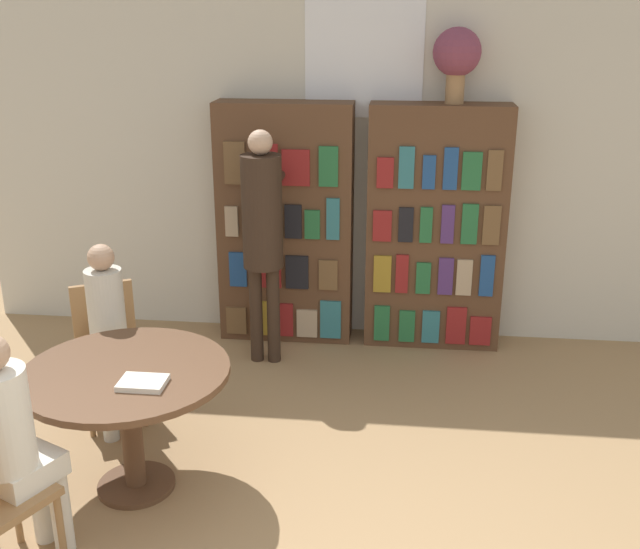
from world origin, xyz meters
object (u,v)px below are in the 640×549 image
Objects in this scene: bookshelf_left at (286,224)px; flower_vase at (457,55)px; librarian_standing at (263,225)px; seated_reader_left at (109,330)px; reading_table at (128,391)px; chair_left_side at (108,345)px; seated_reader_right at (12,437)px; bookshelf_right at (435,229)px.

bookshelf_left is 1.84m from flower_vase.
seated_reader_left is at bearing -126.06° from librarian_standing.
librarian_standing is at bearing 75.36° from reading_table.
bookshelf_left is 1.08× the size of librarian_standing.
flower_vase is at bearing -172.19° from seated_reader_left.
chair_left_side is 1.47m from seated_reader_right.
reading_table is 1.84m from librarian_standing.
bookshelf_right is 2.13× the size of chair_left_side.
librarian_standing is (0.45, 1.71, 0.48)m from reading_table.
librarian_standing is at bearing -162.28° from chair_left_side.
flower_vase is 3.32m from reading_table.
seated_reader_right reaches higher than reading_table.
librarian_standing is at bearing -154.63° from seated_reader_left.
seated_reader_left is at bearing -119.03° from bookshelf_left.
seated_reader_left is at bearing -142.58° from bookshelf_right.
chair_left_side is 0.73× the size of seated_reader_left.
reading_table is (-1.73, -2.22, -0.34)m from bookshelf_right.
flower_vase is 3.12m from seated_reader_left.
flower_vase reaches higher than chair_left_side.
flower_vase is at bearing 20.27° from librarian_standing.
seated_reader_left is at bearing 90.00° from chair_left_side.
seated_reader_left is 1.00× the size of seated_reader_right.
seated_reader_right is at bearing -126.52° from flower_vase.
chair_left_side reaches higher than reading_table.
bookshelf_right is at bearing 21.34° from librarian_standing.
flower_vase is 0.60× the size of chair_left_side.
reading_table is 0.91× the size of seated_reader_left.
reading_table is at bearing 90.00° from seated_reader_right.
chair_left_side is (-0.97, -1.42, -0.45)m from bookshelf_left.
bookshelf_right is at bearing 52.01° from reading_table.
chair_left_side is at bearing -147.63° from flower_vase.
flower_vase reaches higher than seated_reader_right.
bookshelf_right is 2.83m from reading_table.
seated_reader_right is at bearing -125.43° from bookshelf_right.
flower_vase is at bearing 0.22° from bookshelf_left.
reading_table is at bearing -104.64° from librarian_standing.
bookshelf_left is at bearing 79.81° from librarian_standing.
reading_table is 0.91× the size of seated_reader_right.
seated_reader_left is at bearing 116.82° from seated_reader_right.
bookshelf_right is 1.70× the size of reading_table.
bookshelf_left is 1.55× the size of seated_reader_right.
flower_vase reaches higher than seated_reader_left.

